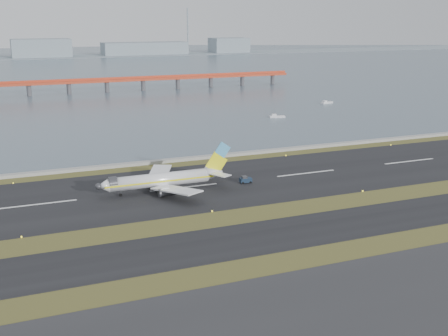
# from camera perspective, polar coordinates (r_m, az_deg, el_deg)

# --- Properties ---
(ground) EXTENTS (1000.00, 1000.00, 0.00)m
(ground) POSITION_cam_1_polar(r_m,az_deg,el_deg) (133.85, -0.07, -5.50)
(ground) COLOR #384418
(ground) RESTS_ON ground
(taxiway_strip) EXTENTS (1000.00, 18.00, 0.10)m
(taxiway_strip) POSITION_cam_1_polar(r_m,az_deg,el_deg) (123.56, 2.04, -7.28)
(taxiway_strip) COLOR black
(taxiway_strip) RESTS_ON ground
(runway_strip) EXTENTS (1000.00, 45.00, 0.10)m
(runway_strip) POSITION_cam_1_polar(r_m,az_deg,el_deg) (160.56, -4.10, -1.99)
(runway_strip) COLOR black
(runway_strip) RESTS_ON ground
(seawall) EXTENTS (1000.00, 2.50, 1.00)m
(seawall) POSITION_cam_1_polar(r_m,az_deg,el_deg) (188.17, -6.95, 0.62)
(seawall) COLOR #989892
(seawall) RESTS_ON ground
(bay_water) EXTENTS (1400.00, 800.00, 1.30)m
(bay_water) POSITION_cam_1_polar(r_m,az_deg,el_deg) (579.99, -17.68, 9.68)
(bay_water) COLOR #485867
(bay_water) RESTS_ON ground
(red_pier) EXTENTS (260.00, 5.00, 10.20)m
(red_pier) POSITION_cam_1_polar(r_m,az_deg,el_deg) (374.37, -11.83, 8.63)
(red_pier) COLOR #B2391E
(red_pier) RESTS_ON ground
(far_shoreline) EXTENTS (1400.00, 80.00, 60.50)m
(far_shoreline) POSITION_cam_1_polar(r_m,az_deg,el_deg) (739.79, -17.76, 11.16)
(far_shoreline) COLOR gray
(far_shoreline) RESTS_ON ground
(airliner) EXTENTS (38.52, 32.89, 12.80)m
(airliner) POSITION_cam_1_polar(r_m,az_deg,el_deg) (156.78, -6.05, -1.16)
(airliner) COLOR white
(airliner) RESTS_ON ground
(pushback_tug) EXTENTS (3.54, 2.27, 2.17)m
(pushback_tug) POSITION_cam_1_polar(r_m,az_deg,el_deg) (164.37, 2.20, -1.20)
(pushback_tug) COLOR #15253A
(pushback_tug) RESTS_ON ground
(workboat_near) EXTENTS (7.96, 4.17, 1.85)m
(workboat_near) POSITION_cam_1_polar(r_m,az_deg,el_deg) (274.78, 5.37, 5.24)
(workboat_near) COLOR silver
(workboat_near) RESTS_ON ground
(workboat_far) EXTENTS (8.35, 4.65, 1.93)m
(workboat_far) POSITION_cam_1_polar(r_m,az_deg,el_deg) (324.23, 10.36, 6.56)
(workboat_far) COLOR silver
(workboat_far) RESTS_ON ground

